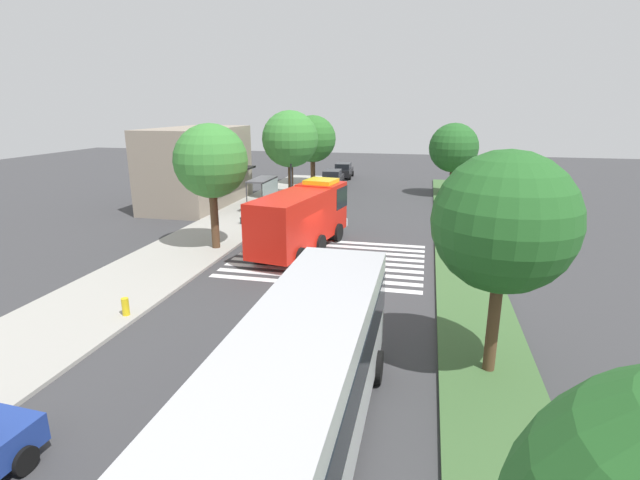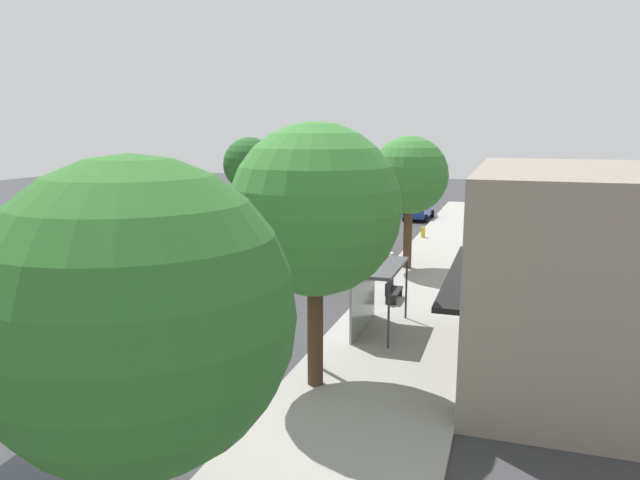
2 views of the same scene
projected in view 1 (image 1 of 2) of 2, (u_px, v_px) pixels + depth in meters
ground_plane at (328, 260)px, 25.36m from camera, size 120.00×120.00×0.00m
sidewalk at (188, 249)px, 27.09m from camera, size 60.00×5.12×0.14m
median_strip at (466, 268)px, 23.81m from camera, size 60.00×3.00×0.14m
crosswalk at (327, 260)px, 25.28m from camera, size 7.65×10.18×0.01m
fire_truck at (303, 215)px, 26.65m from camera, size 9.00×3.90×3.71m
parked_car_mid at (332, 178)px, 48.04m from camera, size 4.61×2.28×1.74m
parked_car_east at (343, 170)px, 54.04m from camera, size 4.44×2.23×1.73m
transit_bus at (302, 383)px, 10.31m from camera, size 10.64×2.89×3.60m
bus_stop_shelter at (266, 188)px, 36.38m from camera, size 3.50×1.40×2.46m
bench_near_shelter at (248, 215)px, 32.99m from camera, size 1.60×0.50×0.90m
street_lamp at (291, 162)px, 39.42m from camera, size 0.36×0.36×5.52m
storefront_building at (198, 167)px, 38.52m from camera, size 10.70×6.15×6.33m
sidewalk_tree_far_west at (211, 162)px, 25.76m from camera, size 4.06×4.06×6.98m
sidewalk_tree_center at (290, 139)px, 40.18m from camera, size 4.80×4.80×7.54m
sidewalk_tree_east at (313, 139)px, 48.03m from camera, size 4.73×4.73×6.99m
median_tree_west at (504, 223)px, 13.29m from camera, size 4.09×4.09×6.72m
median_tree_center at (454, 148)px, 42.11m from camera, size 4.37×4.37×6.44m
fire_hydrant at (126, 307)px, 18.21m from camera, size 0.28×0.28×0.70m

